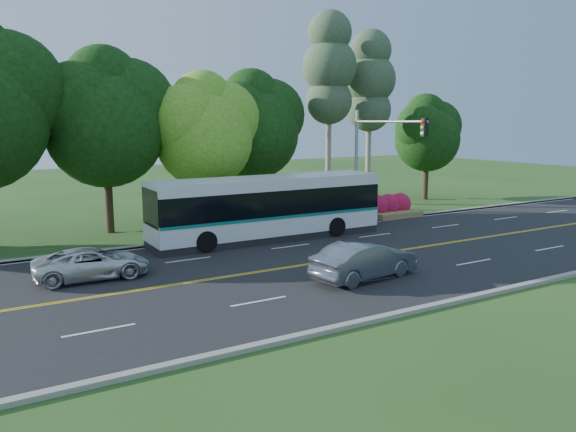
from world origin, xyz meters
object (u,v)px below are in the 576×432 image
transit_bus (268,209)px  suv (92,263)px  traffic_signal (376,150)px  sedan (365,260)px

transit_bus → suv: (-9.82, -3.17, -1.03)m
suv → traffic_signal: bearing=-77.6°
traffic_signal → transit_bus: 7.72m
traffic_signal → suv: bearing=-170.4°
sedan → suv: 11.02m
traffic_signal → sedan: (-7.47, -8.52, -3.88)m
transit_bus → suv: transit_bus is taller
traffic_signal → transit_bus: bearing=177.6°
transit_bus → sedan: 8.86m
transit_bus → sedan: transit_bus is taller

